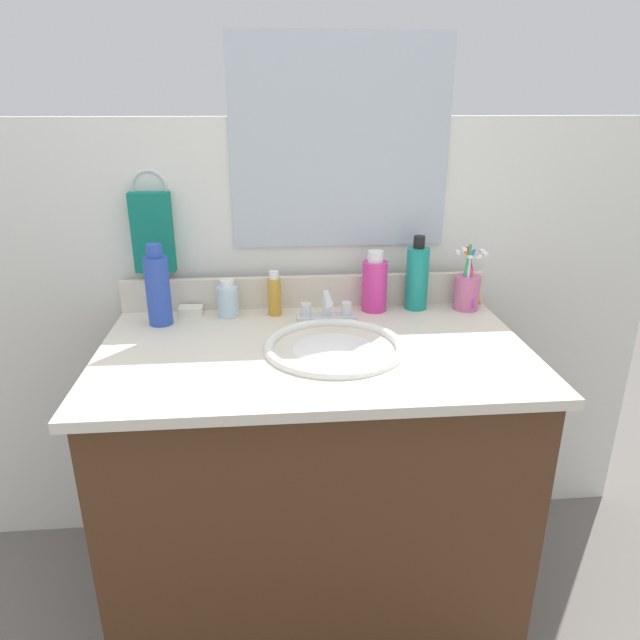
{
  "coord_description": "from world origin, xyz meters",
  "views": [
    {
      "loc": [
        -0.1,
        -1.28,
        1.34
      ],
      "look_at": [
        0.01,
        0.0,
        0.85
      ],
      "focal_mm": 32.42,
      "sensor_mm": 36.0,
      "label": 1
    }
  ],
  "objects_px": {
    "hand_towel": "(153,233)",
    "cup_pink": "(467,290)",
    "bottle_soap_pink": "(374,284)",
    "soap_bar": "(191,311)",
    "bottle_shampoo_blue": "(158,288)",
    "bottle_mouthwash_teal": "(417,277)",
    "bottle_oil_amber": "(274,295)",
    "faucet": "(326,310)",
    "bottle_gel_clear": "(228,300)"
  },
  "relations": [
    {
      "from": "bottle_soap_pink",
      "to": "soap_bar",
      "type": "distance_m",
      "value": 0.52
    },
    {
      "from": "hand_towel",
      "to": "cup_pink",
      "type": "height_order",
      "value": "hand_towel"
    },
    {
      "from": "bottle_shampoo_blue",
      "to": "bottle_mouthwash_teal",
      "type": "bearing_deg",
      "value": 5.01
    },
    {
      "from": "bottle_soap_pink",
      "to": "bottle_oil_amber",
      "type": "relative_size",
      "value": 1.38
    },
    {
      "from": "bottle_soap_pink",
      "to": "bottle_shampoo_blue",
      "type": "xyz_separation_m",
      "value": [
        -0.59,
        -0.06,
        0.02
      ]
    },
    {
      "from": "hand_towel",
      "to": "bottle_mouthwash_teal",
      "type": "distance_m",
      "value": 0.75
    },
    {
      "from": "bottle_gel_clear",
      "to": "bottle_oil_amber",
      "type": "bearing_deg",
      "value": 0.45
    },
    {
      "from": "hand_towel",
      "to": "bottle_shampoo_blue",
      "type": "xyz_separation_m",
      "value": [
        0.02,
        -0.13,
        -0.12
      ]
    },
    {
      "from": "hand_towel",
      "to": "bottle_soap_pink",
      "type": "distance_m",
      "value": 0.63
    },
    {
      "from": "bottle_mouthwash_teal",
      "to": "hand_towel",
      "type": "bearing_deg",
      "value": 174.89
    },
    {
      "from": "hand_towel",
      "to": "cup_pink",
      "type": "bearing_deg",
      "value": -5.52
    },
    {
      "from": "bottle_oil_amber",
      "to": "cup_pink",
      "type": "height_order",
      "value": "cup_pink"
    },
    {
      "from": "bottle_shampoo_blue",
      "to": "bottle_oil_amber",
      "type": "distance_m",
      "value": 0.31
    },
    {
      "from": "bottle_gel_clear",
      "to": "cup_pink",
      "type": "height_order",
      "value": "cup_pink"
    },
    {
      "from": "bottle_mouthwash_teal",
      "to": "cup_pink",
      "type": "distance_m",
      "value": 0.15
    },
    {
      "from": "faucet",
      "to": "soap_bar",
      "type": "xyz_separation_m",
      "value": [
        -0.37,
        0.08,
        -0.02
      ]
    },
    {
      "from": "faucet",
      "to": "cup_pink",
      "type": "relative_size",
      "value": 0.84
    },
    {
      "from": "bottle_oil_amber",
      "to": "soap_bar",
      "type": "xyz_separation_m",
      "value": [
        -0.23,
        0.02,
        -0.05
      ]
    },
    {
      "from": "bottle_soap_pink",
      "to": "bottle_gel_clear",
      "type": "distance_m",
      "value": 0.41
    },
    {
      "from": "bottle_shampoo_blue",
      "to": "soap_bar",
      "type": "bearing_deg",
      "value": 41.68
    },
    {
      "from": "bottle_mouthwash_teal",
      "to": "bottle_oil_amber",
      "type": "distance_m",
      "value": 0.41
    },
    {
      "from": "hand_towel",
      "to": "soap_bar",
      "type": "height_order",
      "value": "hand_towel"
    },
    {
      "from": "faucet",
      "to": "cup_pink",
      "type": "xyz_separation_m",
      "value": [
        0.41,
        0.06,
        0.03
      ]
    },
    {
      "from": "bottle_soap_pink",
      "to": "bottle_oil_amber",
      "type": "bearing_deg",
      "value": -177.52
    },
    {
      "from": "faucet",
      "to": "soap_bar",
      "type": "relative_size",
      "value": 2.5
    },
    {
      "from": "bottle_oil_amber",
      "to": "bottle_mouthwash_teal",
      "type": "bearing_deg",
      "value": 2.48
    },
    {
      "from": "bottle_gel_clear",
      "to": "soap_bar",
      "type": "height_order",
      "value": "bottle_gel_clear"
    },
    {
      "from": "hand_towel",
      "to": "faucet",
      "type": "distance_m",
      "value": 0.53
    },
    {
      "from": "hand_towel",
      "to": "bottle_shampoo_blue",
      "type": "bearing_deg",
      "value": -79.17
    },
    {
      "from": "bottle_soap_pink",
      "to": "bottle_gel_clear",
      "type": "relative_size",
      "value": 1.65
    },
    {
      "from": "bottle_mouthwash_teal",
      "to": "bottle_oil_amber",
      "type": "height_order",
      "value": "bottle_mouthwash_teal"
    },
    {
      "from": "bottle_shampoo_blue",
      "to": "soap_bar",
      "type": "distance_m",
      "value": 0.13
    },
    {
      "from": "hand_towel",
      "to": "faucet",
      "type": "bearing_deg",
      "value": -16.75
    },
    {
      "from": "bottle_shampoo_blue",
      "to": "bottle_oil_amber",
      "type": "bearing_deg",
      "value": 8.34
    },
    {
      "from": "hand_towel",
      "to": "bottle_gel_clear",
      "type": "height_order",
      "value": "hand_towel"
    },
    {
      "from": "soap_bar",
      "to": "bottle_gel_clear",
      "type": "bearing_deg",
      "value": -10.58
    },
    {
      "from": "bottle_gel_clear",
      "to": "cup_pink",
      "type": "bearing_deg",
      "value": -0.04
    },
    {
      "from": "bottle_mouthwash_teal",
      "to": "bottle_oil_amber",
      "type": "xyz_separation_m",
      "value": [
        -0.4,
        -0.02,
        -0.04
      ]
    },
    {
      "from": "soap_bar",
      "to": "bottle_mouthwash_teal",
      "type": "bearing_deg",
      "value": -0.1
    },
    {
      "from": "bottle_gel_clear",
      "to": "bottle_shampoo_blue",
      "type": "xyz_separation_m",
      "value": [
        -0.18,
        -0.04,
        0.05
      ]
    },
    {
      "from": "bottle_gel_clear",
      "to": "faucet",
      "type": "bearing_deg",
      "value": -12.01
    },
    {
      "from": "hand_towel",
      "to": "bottle_shampoo_blue",
      "type": "distance_m",
      "value": 0.18
    },
    {
      "from": "bottle_mouthwash_teal",
      "to": "soap_bar",
      "type": "xyz_separation_m",
      "value": [
        -0.64,
        0.0,
        -0.08
      ]
    },
    {
      "from": "bottle_soap_pink",
      "to": "bottle_shampoo_blue",
      "type": "relative_size",
      "value": 0.79
    },
    {
      "from": "bottle_mouthwash_teal",
      "to": "bottle_shampoo_blue",
      "type": "relative_size",
      "value": 0.97
    },
    {
      "from": "hand_towel",
      "to": "bottle_mouthwash_teal",
      "type": "xyz_separation_m",
      "value": [
        0.73,
        -0.07,
        -0.13
      ]
    },
    {
      "from": "bottle_soap_pink",
      "to": "soap_bar",
      "type": "xyz_separation_m",
      "value": [
        -0.52,
        0.01,
        -0.07
      ]
    },
    {
      "from": "bottle_mouthwash_teal",
      "to": "bottle_shampoo_blue",
      "type": "distance_m",
      "value": 0.71
    },
    {
      "from": "soap_bar",
      "to": "faucet",
      "type": "bearing_deg",
      "value": -11.61
    },
    {
      "from": "faucet",
      "to": "bottle_soap_pink",
      "type": "height_order",
      "value": "bottle_soap_pink"
    }
  ]
}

